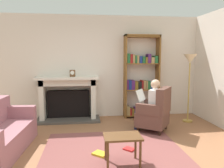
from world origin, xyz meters
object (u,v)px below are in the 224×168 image
at_px(fireplace, 68,97).
at_px(floor_lamp, 190,65).
at_px(bookshelf, 141,79).
at_px(armchair_reading, 156,112).
at_px(mantel_clock, 72,73).
at_px(seated_reader, 151,103).
at_px(side_table, 122,140).

distance_m(fireplace, floor_lamp, 3.15).
distance_m(bookshelf, armchair_reading, 1.33).
height_order(mantel_clock, bookshelf, bookshelf).
bearing_deg(seated_reader, side_table, 4.67).
height_order(mantel_clock, floor_lamp, floor_lamp).
bearing_deg(floor_lamp, side_table, -134.90).
relative_size(bookshelf, seated_reader, 1.92).
xyz_separation_m(bookshelf, seated_reader, (-0.08, -1.13, -0.40)).
height_order(fireplace, mantel_clock, mantel_clock).
relative_size(mantel_clock, floor_lamp, 0.10).
xyz_separation_m(mantel_clock, side_table, (0.85, -2.47, -0.83)).
bearing_deg(floor_lamp, bookshelf, 151.37).
bearing_deg(fireplace, mantel_clock, -39.83).
xyz_separation_m(fireplace, floor_lamp, (2.99, -0.55, 0.84)).
bearing_deg(bookshelf, side_table, -110.10).
distance_m(mantel_clock, armchair_reading, 2.25).
bearing_deg(armchair_reading, floor_lamp, 155.64).
xyz_separation_m(seated_reader, side_table, (-0.88, -1.48, -0.24)).
height_order(side_table, floor_lamp, floor_lamp).
distance_m(seated_reader, side_table, 1.74).
height_order(armchair_reading, side_table, armchair_reading).
bearing_deg(seated_reader, fireplace, -85.28).
bearing_deg(bookshelf, fireplace, -179.01).
bearing_deg(side_table, bookshelf, 69.90).
height_order(mantel_clock, seated_reader, mantel_clock).
bearing_deg(fireplace, floor_lamp, -10.39).
xyz_separation_m(fireplace, side_table, (0.97, -2.58, -0.21)).
height_order(bookshelf, floor_lamp, bookshelf).
relative_size(fireplace, floor_lamp, 0.94).
xyz_separation_m(armchair_reading, floor_lamp, (1.05, 0.61, 1.00)).
relative_size(seated_reader, side_table, 2.04).
bearing_deg(armchair_reading, bookshelf, -143.77).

